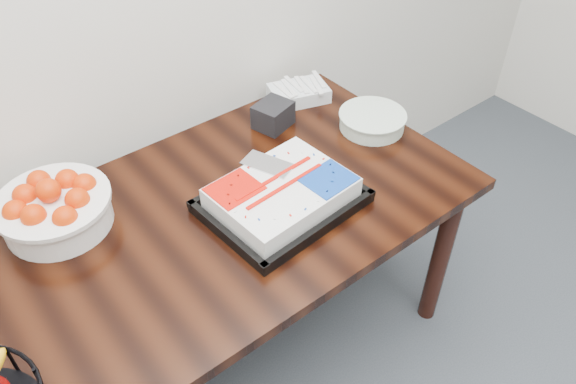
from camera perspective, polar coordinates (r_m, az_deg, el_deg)
table at (r=1.81m, az=-9.12°, el=-5.17°), size 1.80×0.90×0.75m
cake_tray at (r=1.75m, az=-0.62°, el=-0.37°), size 0.49×0.40×0.10m
tangerine_bowl at (r=1.80m, az=-22.80°, el=-0.90°), size 0.34×0.34×0.22m
plate_stack at (r=2.12m, az=8.55°, el=7.17°), size 0.25×0.25×0.06m
fork_bag at (r=2.26m, az=1.09°, el=10.06°), size 0.26×0.21×0.06m
napkin_box at (r=2.10m, az=-1.53°, el=7.82°), size 0.16×0.14×0.09m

